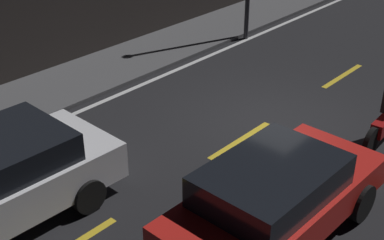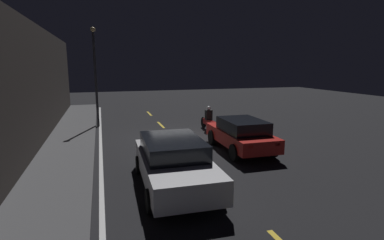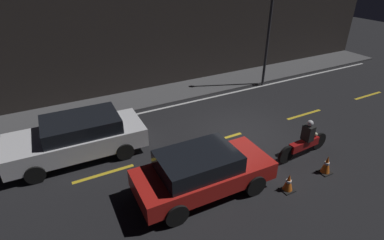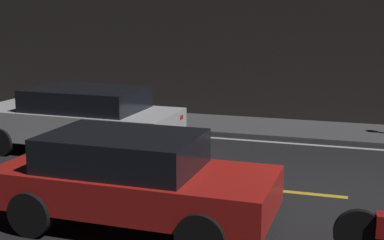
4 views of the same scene
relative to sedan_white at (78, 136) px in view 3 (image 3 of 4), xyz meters
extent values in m
plane|color=black|center=(5.94, -1.45, -0.78)|extent=(56.00, 56.00, 0.00)
cube|color=#4C4C4F|center=(5.94, 3.50, -0.73)|extent=(28.00, 2.24, 0.10)
cube|color=#2D2826|center=(5.94, 4.77, 1.96)|extent=(28.00, 0.30, 5.47)
cube|color=gold|center=(0.44, -1.45, -0.78)|extent=(2.00, 0.14, 0.01)
cube|color=gold|center=(4.94, -1.45, -0.78)|extent=(2.00, 0.14, 0.01)
cube|color=gold|center=(9.44, -1.45, -0.78)|extent=(2.00, 0.14, 0.01)
cube|color=gold|center=(13.94, -1.45, -0.78)|extent=(2.00, 0.14, 0.01)
cube|color=silver|center=(5.94, 2.13, -0.78)|extent=(25.20, 0.14, 0.01)
cube|color=silver|center=(-0.06, 0.00, -0.14)|extent=(4.63, 2.03, 0.67)
cube|color=black|center=(0.17, -0.01, 0.44)|extent=(2.57, 1.78, 0.48)
cube|color=red|center=(2.18, -0.68, 0.03)|extent=(0.07, 0.20, 0.10)
cube|color=red|center=(2.22, 0.55, 0.03)|extent=(0.07, 0.20, 0.10)
cylinder|color=black|center=(-1.50, -0.88, -0.47)|extent=(0.62, 0.20, 0.62)
cylinder|color=black|center=(-1.45, 0.97, -0.47)|extent=(0.62, 0.20, 0.62)
cylinder|color=black|center=(1.33, -0.97, -0.47)|extent=(0.62, 0.20, 0.62)
cylinder|color=black|center=(1.39, 0.89, -0.47)|extent=(0.62, 0.20, 0.62)
cube|color=red|center=(2.94, -3.65, -0.17)|extent=(4.12, 1.79, 0.55)
cube|color=black|center=(2.74, -3.65, 0.36)|extent=(2.28, 1.58, 0.51)
cube|color=red|center=(0.94, -3.06, -0.03)|extent=(0.06, 0.20, 0.10)
cube|color=red|center=(0.91, -4.17, -0.03)|extent=(0.06, 0.20, 0.10)
cylinder|color=black|center=(4.23, -2.84, -0.45)|extent=(0.67, 0.19, 0.66)
cylinder|color=black|center=(4.19, -4.51, -0.45)|extent=(0.67, 0.19, 0.66)
cylinder|color=black|center=(1.69, -2.79, -0.45)|extent=(0.67, 0.19, 0.66)
cylinder|color=black|center=(1.66, -4.46, -0.45)|extent=(0.67, 0.19, 0.66)
cylinder|color=black|center=(7.80, -3.67, -0.46)|extent=(0.65, 0.11, 0.65)
cylinder|color=black|center=(6.11, -3.76, -0.46)|extent=(0.65, 0.13, 0.65)
cube|color=maroon|center=(6.96, -3.71, -0.31)|extent=(1.30, 0.31, 0.30)
sphere|color=#F2EABF|center=(7.50, -3.68, -0.08)|extent=(0.14, 0.14, 0.14)
cube|color=black|center=(7.06, -3.71, 0.12)|extent=(0.30, 0.37, 0.55)
sphere|color=silver|center=(7.06, -3.71, 0.50)|extent=(0.22, 0.22, 0.22)
cube|color=black|center=(5.19, -4.84, -0.76)|extent=(0.38, 0.38, 0.03)
cone|color=orange|center=(5.19, -4.84, -0.47)|extent=(0.30, 0.30, 0.56)
cylinder|color=white|center=(5.19, -4.84, -0.44)|extent=(0.16, 0.16, 0.07)
cube|color=black|center=(6.89, -4.78, -0.76)|extent=(0.38, 0.38, 0.03)
cone|color=orange|center=(6.89, -4.78, -0.44)|extent=(0.29, 0.29, 0.62)
cylinder|color=white|center=(6.89, -4.78, -0.41)|extent=(0.16, 0.16, 0.07)
cylinder|color=#333338|center=(10.08, 2.23, 1.97)|extent=(0.14, 0.14, 5.50)
camera|label=1|loc=(-2.97, -7.14, 4.95)|focal=50.00mm
camera|label=2|loc=(-8.42, 2.00, 2.88)|focal=28.00mm
camera|label=3|loc=(-0.64, -9.66, 5.44)|focal=28.00mm
camera|label=4|loc=(5.99, -10.60, 2.38)|focal=50.00mm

